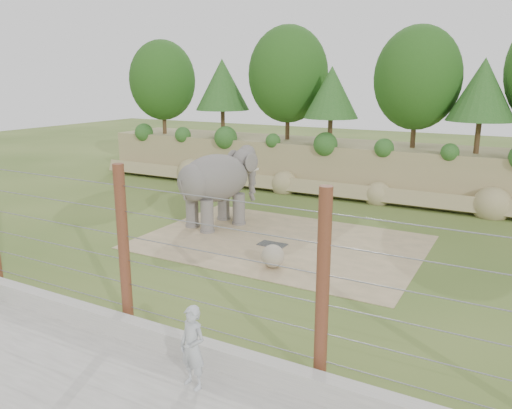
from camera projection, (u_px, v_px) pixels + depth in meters
The scene contains 10 objects.
ground at pixel (226, 266), 16.07m from camera, with size 90.00×90.00×0.00m, color #3E5921.
back_embankment at pixel (366, 116), 25.59m from camera, with size 30.00×5.52×8.77m.
dirt_patch at pixel (281, 242), 18.38m from camera, with size 10.00×7.00×0.02m, color #8E7F5C.
drain_grate at pixel (272, 244), 18.03m from camera, with size 1.00×0.60×0.03m, color #262628.
elephant at pixel (215, 189), 20.09m from camera, with size 1.63×3.80×3.08m, color slate, non-canonical shape.
stone_ball at pixel (273, 256), 15.83m from camera, with size 0.75×0.75×0.75m, color gray.
retaining_wall at pixel (114, 324), 11.76m from camera, with size 26.00×0.35×0.50m, color #A09D95.
walkway at pixel (43, 376), 10.12m from camera, with size 26.00×4.00×0.01m, color #A09D95.
barrier_fence at pixel (124, 248), 11.75m from camera, with size 20.26×0.26×4.00m.
zookeeper at pixel (193, 347), 9.58m from camera, with size 0.61×0.40×1.68m, color silver.
Camera 1 is at (8.09, -12.77, 5.88)m, focal length 35.00 mm.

